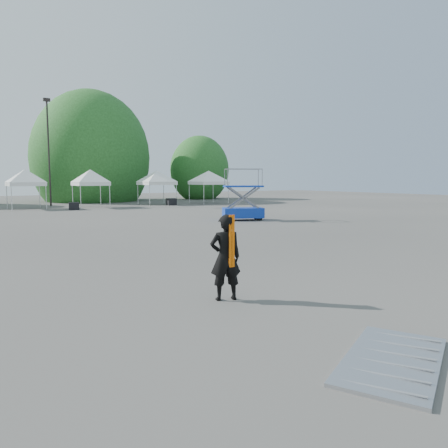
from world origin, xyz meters
TOP-DOWN VIEW (x-y plane):
  - ground at (0.00, 0.00)m, footprint 120.00×120.00m
  - light_pole_east at (3.00, 32.00)m, footprint 0.60×0.25m
  - tree_mid_e at (9.00, 39.00)m, footprint 5.12×5.12m
  - tree_far_e at (22.00, 37.00)m, footprint 3.84×3.84m
  - tent_e at (0.41, 28.93)m, footprint 3.97×3.97m
  - tent_f at (5.46, 27.71)m, footprint 3.83×3.83m
  - tent_g at (12.20, 28.62)m, footprint 4.25×4.25m
  - tent_h at (17.51, 27.58)m, footprint 4.42×4.42m
  - man at (-1.06, -3.09)m, footprint 0.77×0.62m
  - scissor_lift at (9.72, 10.99)m, footprint 2.72×2.13m
  - barrier_left at (-0.88, -7.02)m, footprint 2.70×2.14m
  - crate_mid at (3.42, 25.68)m, footprint 0.92×0.78m
  - crate_east at (12.83, 26.81)m, footprint 0.87×0.69m

SIDE VIEW (x-z plane):
  - ground at x=0.00m, z-range 0.00..0.00m
  - barrier_left at x=-0.88m, z-range 0.00..0.08m
  - crate_mid at x=3.42m, z-range 0.00..0.62m
  - crate_east at x=12.83m, z-range 0.00..0.66m
  - man at x=-1.06m, z-range 0.00..1.83m
  - scissor_lift at x=9.72m, z-range 0.01..3.16m
  - tent_f at x=5.46m, z-range 1.12..5.00m
  - tent_e at x=0.41m, z-range 1.12..5.00m
  - tent_g at x=12.20m, z-range 1.12..5.00m
  - tent_h at x=17.51m, z-range 1.12..5.00m
  - tree_far_e at x=22.00m, z-range 0.70..6.55m
  - tree_mid_e at x=9.00m, z-range 0.94..8.74m
  - light_pole_east at x=3.00m, z-range 0.62..10.42m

